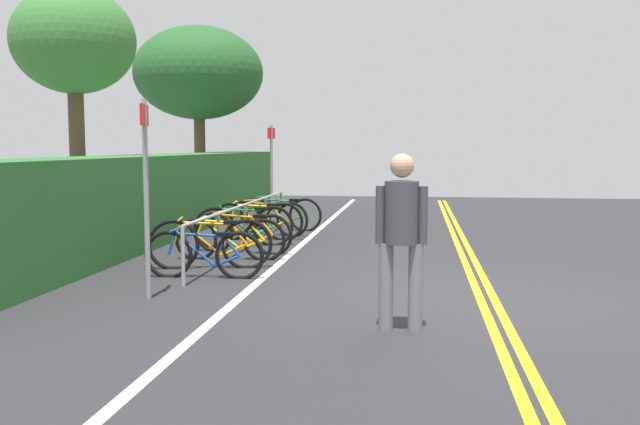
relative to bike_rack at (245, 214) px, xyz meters
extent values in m
cube|color=#2B2B2D|center=(-3.31, -3.72, -0.62)|extent=(32.00, 13.30, 0.05)
cube|color=gold|center=(-3.31, -3.80, -0.60)|extent=(28.80, 0.10, 0.00)
cube|color=gold|center=(-3.31, -3.64, -0.60)|extent=(28.80, 0.10, 0.00)
cube|color=white|center=(-3.31, -0.87, -0.60)|extent=(28.80, 0.12, 0.00)
cylinder|color=#9EA0A5|center=(-3.19, 0.00, -0.22)|extent=(0.05, 0.05, 0.77)
cylinder|color=#9EA0A5|center=(-1.59, 0.00, -0.22)|extent=(0.05, 0.05, 0.77)
cylinder|color=#9EA0A5|center=(0.00, 0.00, -0.22)|extent=(0.05, 0.05, 0.77)
cylinder|color=#9EA0A5|center=(1.59, 0.00, -0.22)|extent=(0.05, 0.05, 0.77)
cylinder|color=#9EA0A5|center=(3.19, 0.00, -0.22)|extent=(0.05, 0.05, 0.77)
cylinder|color=#9EA0A5|center=(0.00, 0.00, 0.17)|extent=(6.38, 0.04, 0.04)
torus|color=black|center=(-2.62, 0.40, -0.29)|extent=(0.08, 0.67, 0.67)
torus|color=black|center=(-2.59, -0.57, -0.29)|extent=(0.08, 0.67, 0.67)
cylinder|color=#1947B7|center=(-2.61, 0.03, -0.22)|extent=(0.06, 0.56, 0.46)
cylinder|color=#1947B7|center=(-2.61, -0.03, -0.02)|extent=(0.06, 0.66, 0.07)
cylinder|color=#1947B7|center=(-2.60, -0.30, -0.23)|extent=(0.04, 0.16, 0.41)
cylinder|color=#1947B7|center=(-2.60, -0.40, -0.36)|extent=(0.05, 0.35, 0.17)
cylinder|color=#1947B7|center=(-2.59, -0.47, -0.16)|extent=(0.04, 0.24, 0.28)
cylinder|color=#1947B7|center=(-2.62, 0.35, -0.15)|extent=(0.04, 0.13, 0.30)
cube|color=black|center=(-2.60, -0.36, 0.00)|extent=(0.09, 0.20, 0.05)
cylinder|color=#1947B7|center=(-2.62, 0.30, 0.05)|extent=(0.46, 0.04, 0.03)
torus|color=black|center=(-2.01, 0.55, -0.25)|extent=(0.21, 0.74, 0.75)
torus|color=black|center=(-1.79, -0.47, -0.25)|extent=(0.21, 0.74, 0.75)
cylinder|color=orange|center=(-1.93, 0.17, -0.17)|extent=(0.16, 0.59, 0.51)
cylinder|color=orange|center=(-1.91, 0.10, 0.06)|extent=(0.18, 0.71, 0.07)
cylinder|color=orange|center=(-1.85, -0.18, -0.18)|extent=(0.07, 0.17, 0.46)
cylinder|color=orange|center=(-1.83, -0.30, -0.33)|extent=(0.11, 0.38, 0.19)
cylinder|color=orange|center=(-1.82, -0.36, -0.11)|extent=(0.09, 0.26, 0.32)
cylinder|color=orange|center=(-2.00, 0.50, -0.09)|extent=(0.06, 0.14, 0.34)
cube|color=black|center=(-1.84, -0.25, 0.07)|extent=(0.12, 0.21, 0.05)
cylinder|color=orange|center=(-1.99, 0.45, 0.12)|extent=(0.46, 0.12, 0.03)
torus|color=black|center=(-1.15, 0.49, -0.29)|extent=(0.10, 0.68, 0.68)
torus|color=black|center=(-1.07, -0.57, -0.29)|extent=(0.10, 0.68, 0.68)
cylinder|color=yellow|center=(-1.12, 0.09, -0.21)|extent=(0.08, 0.61, 0.46)
cylinder|color=yellow|center=(-1.11, 0.02, -0.01)|extent=(0.09, 0.73, 0.07)
cylinder|color=yellow|center=(-1.09, -0.27, -0.23)|extent=(0.05, 0.18, 0.42)
cylinder|color=yellow|center=(-1.08, -0.39, -0.36)|extent=(0.06, 0.39, 0.17)
cylinder|color=yellow|center=(-1.08, -0.46, -0.16)|extent=(0.05, 0.26, 0.29)
cylinder|color=yellow|center=(-1.14, 0.44, -0.14)|extent=(0.05, 0.14, 0.31)
cube|color=black|center=(-1.09, -0.34, 0.01)|extent=(0.09, 0.21, 0.05)
cylinder|color=yellow|center=(-1.14, 0.39, 0.06)|extent=(0.46, 0.06, 0.03)
torus|color=black|center=(-0.32, 0.45, -0.28)|extent=(0.18, 0.69, 0.69)
torus|color=black|center=(-0.52, -0.59, -0.28)|extent=(0.18, 0.69, 0.69)
cylinder|color=orange|center=(-0.40, 0.06, -0.20)|extent=(0.15, 0.60, 0.47)
cylinder|color=orange|center=(-0.41, -0.01, 0.01)|extent=(0.17, 0.71, 0.07)
cylinder|color=orange|center=(-0.46, -0.29, -0.22)|extent=(0.07, 0.18, 0.43)
cylinder|color=orange|center=(-0.49, -0.41, -0.35)|extent=(0.11, 0.38, 0.18)
cylinder|color=orange|center=(-0.50, -0.47, -0.14)|extent=(0.08, 0.26, 0.29)
cylinder|color=orange|center=(-0.33, 0.40, -0.13)|extent=(0.06, 0.14, 0.31)
cube|color=black|center=(-0.48, -0.36, 0.02)|extent=(0.12, 0.21, 0.05)
cylinder|color=orange|center=(-0.34, 0.34, 0.07)|extent=(0.46, 0.11, 0.03)
torus|color=black|center=(0.17, 0.59, -0.26)|extent=(0.29, 0.71, 0.73)
torus|color=black|center=(0.51, -0.39, -0.26)|extent=(0.29, 0.71, 0.73)
cylinder|color=#198C38|center=(0.30, 0.22, -0.17)|extent=(0.23, 0.57, 0.50)
cylinder|color=#198C38|center=(0.32, 0.16, 0.05)|extent=(0.26, 0.68, 0.07)
cylinder|color=#198C38|center=(0.41, -0.11, -0.19)|extent=(0.09, 0.17, 0.45)
cylinder|color=#198C38|center=(0.45, -0.22, -0.34)|extent=(0.16, 0.37, 0.19)
cylinder|color=#198C38|center=(0.47, -0.28, -0.12)|extent=(0.12, 0.25, 0.31)
cylinder|color=#198C38|center=(0.19, 0.54, -0.10)|extent=(0.08, 0.14, 0.33)
cube|color=black|center=(0.43, -0.17, 0.06)|extent=(0.14, 0.22, 0.05)
cylinder|color=#198C38|center=(0.20, 0.49, 0.11)|extent=(0.44, 0.18, 0.03)
torus|color=black|center=(1.10, 0.56, -0.26)|extent=(0.14, 0.74, 0.74)
torus|color=black|center=(1.23, -0.44, -0.26)|extent=(0.14, 0.74, 0.74)
cylinder|color=yellow|center=(1.15, 0.19, -0.17)|extent=(0.11, 0.58, 0.50)
cylinder|color=yellow|center=(1.16, 0.12, 0.05)|extent=(0.12, 0.69, 0.07)
cylinder|color=yellow|center=(1.19, -0.15, -0.19)|extent=(0.06, 0.17, 0.45)
cylinder|color=yellow|center=(1.20, -0.26, -0.33)|extent=(0.08, 0.37, 0.19)
cylinder|color=yellow|center=(1.21, -0.33, -0.11)|extent=(0.07, 0.25, 0.31)
cylinder|color=yellow|center=(1.11, 0.51, -0.10)|extent=(0.05, 0.14, 0.33)
cube|color=black|center=(1.20, -0.22, 0.06)|extent=(0.10, 0.21, 0.05)
cylinder|color=yellow|center=(1.12, 0.46, 0.12)|extent=(0.46, 0.08, 0.03)
torus|color=black|center=(2.10, 0.52, -0.28)|extent=(0.26, 0.69, 0.70)
torus|color=black|center=(1.79, -0.50, -0.28)|extent=(0.26, 0.69, 0.70)
cylinder|color=orange|center=(1.98, 0.14, -0.20)|extent=(0.21, 0.59, 0.48)
cylinder|color=orange|center=(1.96, 0.07, 0.01)|extent=(0.25, 0.70, 0.07)
cylinder|color=orange|center=(1.88, -0.21, -0.21)|extent=(0.08, 0.18, 0.43)
cylinder|color=orange|center=(1.84, -0.32, -0.35)|extent=(0.15, 0.38, 0.18)
cylinder|color=orange|center=(1.82, -0.39, -0.14)|extent=(0.11, 0.26, 0.30)
cylinder|color=orange|center=(2.08, 0.47, -0.12)|extent=(0.08, 0.14, 0.32)
cube|color=black|center=(1.86, -0.27, 0.03)|extent=(0.13, 0.21, 0.05)
cylinder|color=orange|center=(2.07, 0.42, 0.08)|extent=(0.45, 0.16, 0.03)
torus|color=black|center=(2.79, 0.47, -0.27)|extent=(0.14, 0.71, 0.71)
torus|color=black|center=(2.65, -0.62, -0.27)|extent=(0.14, 0.71, 0.71)
cylinder|color=#198C38|center=(2.74, 0.06, -0.19)|extent=(0.11, 0.62, 0.49)
cylinder|color=#198C38|center=(2.73, -0.01, 0.03)|extent=(0.13, 0.75, 0.07)
cylinder|color=#198C38|center=(2.69, -0.31, -0.20)|extent=(0.06, 0.18, 0.44)
cylinder|color=#198C38|center=(2.68, -0.43, -0.34)|extent=(0.09, 0.40, 0.18)
cylinder|color=#198C38|center=(2.67, -0.50, -0.13)|extent=(0.07, 0.27, 0.30)
cylinder|color=#198C38|center=(2.78, 0.42, -0.11)|extent=(0.05, 0.15, 0.32)
cube|color=black|center=(2.68, -0.38, 0.04)|extent=(0.10, 0.21, 0.05)
cylinder|color=#198C38|center=(2.78, 0.36, 0.09)|extent=(0.46, 0.09, 0.03)
cylinder|color=slate|center=(-4.92, -2.90, -0.18)|extent=(0.14, 0.14, 0.84)
cylinder|color=slate|center=(-4.92, -2.62, -0.18)|extent=(0.14, 0.14, 0.84)
cylinder|color=#3F3F47|center=(-4.92, -2.76, 0.54)|extent=(0.32, 0.32, 0.60)
sphere|color=tan|center=(-4.92, -2.76, 0.98)|extent=(0.23, 0.23, 0.23)
cylinder|color=#3F3F47|center=(-4.92, -2.96, 0.52)|extent=(0.09, 0.09, 0.55)
cylinder|color=#3F3F47|center=(-4.92, -2.56, 0.52)|extent=(0.09, 0.09, 0.55)
cylinder|color=gray|center=(-3.92, 0.17, 0.55)|extent=(0.06, 0.06, 2.29)
cube|color=red|center=(-3.92, 0.17, 1.52)|extent=(0.36, 0.10, 0.24)
cylinder|color=gray|center=(3.51, 0.27, 0.51)|extent=(0.06, 0.06, 2.22)
cube|color=red|center=(3.51, 0.27, 1.44)|extent=(0.36, 0.10, 0.24)
cube|color=#2D6B30|center=(1.50, 2.20, 0.20)|extent=(15.38, 1.39, 1.59)
cylinder|color=brown|center=(1.25, 3.64, 0.83)|extent=(0.30, 0.30, 2.86)
ellipsoid|color=#387533|center=(1.25, 3.64, 3.17)|extent=(2.34, 2.34, 2.02)
cylinder|color=brown|center=(7.01, 3.02, 0.71)|extent=(0.31, 0.31, 2.61)
ellipsoid|color=#235626|center=(7.01, 3.02, 3.14)|extent=(3.51, 3.51, 2.52)
camera|label=1|loc=(-11.43, -2.89, 1.17)|focal=38.75mm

